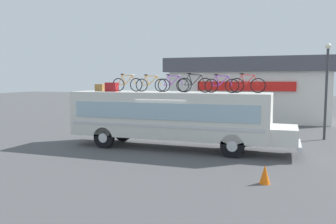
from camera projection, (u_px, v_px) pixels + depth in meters
ground_plane at (168, 148)px, 17.02m from camera, size 120.00×120.00×0.00m
bus at (172, 115)px, 16.80m from camera, size 11.05×2.44×2.79m
luggage_bag_1 at (101, 88)px, 18.18m from camera, size 0.45×0.44×0.37m
luggage_bag_2 at (112, 87)px, 17.39m from camera, size 0.61×0.38×0.46m
rooftop_bicycle_1 at (127, 84)px, 17.50m from camera, size 1.69×0.44×0.91m
rooftop_bicycle_2 at (151, 84)px, 17.20m from camera, size 1.70×0.44×0.87m
rooftop_bicycle_3 at (173, 84)px, 16.82m from camera, size 1.63×0.44×0.88m
rooftop_bicycle_4 at (195, 84)px, 16.07m from camera, size 1.69×0.44×0.92m
rooftop_bicycle_5 at (222, 85)px, 15.68m from camera, size 1.60×0.44×0.87m
rooftop_bicycle_6 at (247, 85)px, 15.59m from camera, size 1.64×0.44×0.91m
roadside_building at (250, 88)px, 29.48m from camera, size 13.37×7.27×5.15m
traffic_cone at (265, 174)px, 11.18m from camera, size 0.35×0.35×0.64m
street_lamp at (327, 84)px, 19.02m from camera, size 0.31×0.31×5.39m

